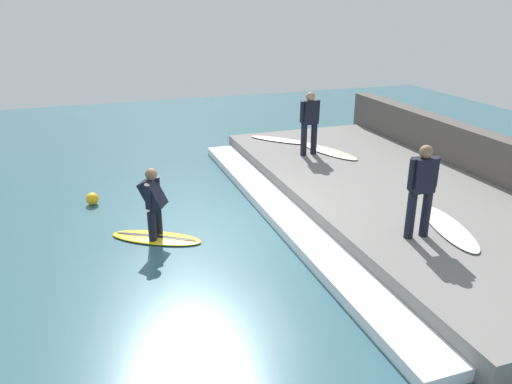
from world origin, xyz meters
The scene contains 12 objects.
ground_plane centered at (0.00, 0.00, 0.00)m, with size 28.00×28.00×0.00m, color #335B66.
concrete_ledge centered at (3.62, 0.00, 0.22)m, with size 4.40×10.73×0.43m, color slate.
back_wall centered at (6.07, 0.00, 0.70)m, with size 0.50×11.27×1.41m, color #544F49.
wave_foam_crest centered at (1.06, 0.00, 0.10)m, with size 0.73×10.19×0.19m, color white.
surfboard_riding centered at (-1.60, -0.03, 0.03)m, with size 1.83×1.42×0.07m.
surfer_riding centered at (-1.60, -0.03, 0.81)m, with size 0.58×0.58×1.37m.
surfer_waiting_near centered at (2.57, -2.28, 1.36)m, with size 0.55×0.25×1.64m.
surfboard_waiting_near centered at (3.32, -2.22, 0.46)m, with size 1.03×2.07×0.06m.
surfer_waiting_far centered at (2.86, 2.79, 1.36)m, with size 0.56×0.31×1.65m.
surfboard_waiting_far centered at (3.48, 2.74, 0.46)m, with size 1.11×1.96×0.06m.
surfboard_spare centered at (2.68, 4.29, 0.46)m, with size 1.65×1.71×0.06m.
marker_buoy centered at (-2.68, 2.17, 0.14)m, with size 0.28×0.28×0.28m, color yellow.
Camera 1 is at (-2.60, -8.73, 4.29)m, focal length 35.00 mm.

